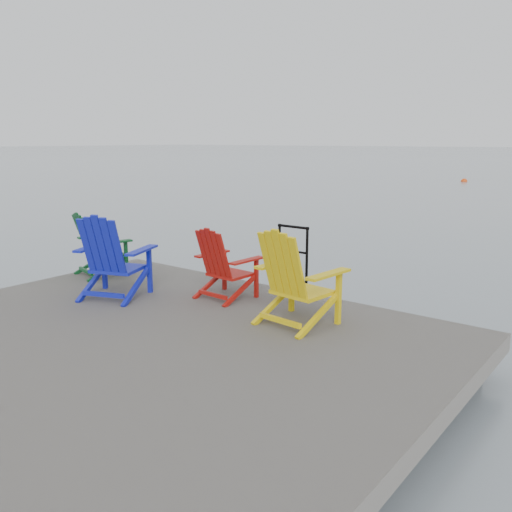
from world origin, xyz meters
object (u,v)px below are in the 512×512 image
Objects in this scene: chair_yellow at (295,277)px; chair_blue at (112,256)px; handrail at (293,252)px; chair_red at (224,263)px; chair_green at (98,244)px; buoy_b at (464,182)px.

chair_blue is at bearing -161.00° from chair_yellow.
chair_blue reaches higher than handrail.
chair_yellow is (2.43, 0.56, -0.01)m from chair_blue.
chair_yellow is at bearing -9.47° from chair_red.
chair_green reaches higher than chair_red.
chair_red is at bearing 21.04° from chair_green.
chair_yellow reaches higher than chair_red.
chair_red is 29.57m from buoy_b.
chair_green reaches higher than buoy_b.
chair_yellow reaches higher than handrail.
chair_red is 0.86× the size of chair_yellow.
chair_yellow is at bearing -76.40° from buoy_b.
handrail is 2.36m from chair_blue.
chair_yellow reaches higher than buoy_b.
chair_blue reaches higher than chair_green.
chair_green is 2.43× the size of buoy_b.
buoy_b is at bearing 104.90° from chair_red.
buoy_b is at bearing 109.70° from chair_yellow.
chair_green is at bearing 129.72° from chair_blue.
chair_red reaches higher than handrail.
chair_green is at bearing -170.71° from chair_red.
chair_green is 3.58m from chair_yellow.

